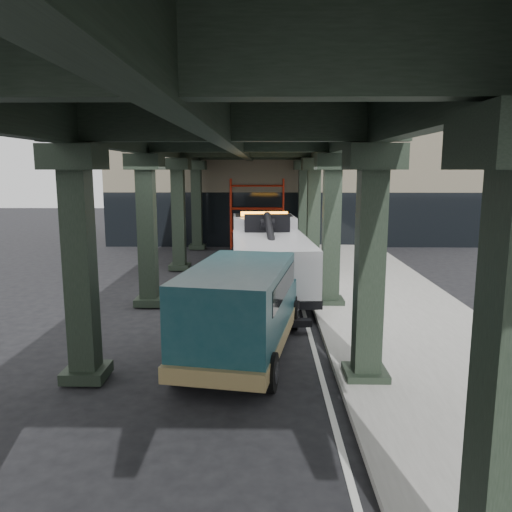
# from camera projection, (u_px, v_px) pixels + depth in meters

# --- Properties ---
(ground) EXTENTS (90.00, 90.00, 0.00)m
(ground) POSITION_uv_depth(u_px,v_px,m) (250.00, 325.00, 14.68)
(ground) COLOR black
(ground) RESTS_ON ground
(sidewalk) EXTENTS (5.00, 40.00, 0.15)m
(sidewalk) POSITION_uv_depth(u_px,v_px,m) (387.00, 305.00, 16.56)
(sidewalk) COLOR gray
(sidewalk) RESTS_ON ground
(lane_stripe) EXTENTS (0.12, 38.00, 0.01)m
(lane_stripe) POSITION_uv_depth(u_px,v_px,m) (302.00, 306.00, 16.62)
(lane_stripe) COLOR silver
(lane_stripe) RESTS_ON ground
(viaduct) EXTENTS (7.40, 32.00, 6.40)m
(viaduct) POSITION_uv_depth(u_px,v_px,m) (238.00, 139.00, 15.72)
(viaduct) COLOR black
(viaduct) RESTS_ON ground
(building) EXTENTS (22.00, 10.00, 8.00)m
(building) POSITION_uv_depth(u_px,v_px,m) (288.00, 177.00, 33.66)
(building) COLOR #C6B793
(building) RESTS_ON ground
(scaffolding) EXTENTS (3.08, 0.88, 4.00)m
(scaffolding) POSITION_uv_depth(u_px,v_px,m) (257.00, 212.00, 28.74)
(scaffolding) COLOR #AD210D
(scaffolding) RESTS_ON ground
(tow_truck) EXTENTS (3.14, 9.15, 2.95)m
(tow_truck) POSITION_uv_depth(u_px,v_px,m) (267.00, 252.00, 18.74)
(tow_truck) COLOR black
(tow_truck) RESTS_ON ground
(towed_van) EXTENTS (3.10, 5.95, 2.30)m
(towed_van) POSITION_uv_depth(u_px,v_px,m) (242.00, 307.00, 11.99)
(towed_van) COLOR #10353B
(towed_van) RESTS_ON ground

